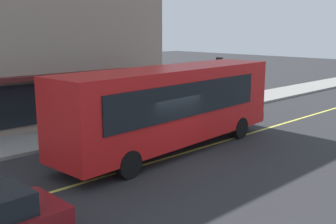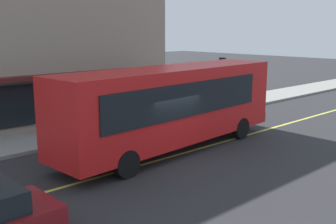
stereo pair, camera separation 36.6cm
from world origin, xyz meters
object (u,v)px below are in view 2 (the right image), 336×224
at_px(traffic_light, 223,71).
at_px(pedestrian_mid_block, 208,90).
at_px(pedestrian_by_curb, 82,110).
at_px(bus, 173,104).
at_px(pedestrian_waiting, 111,106).

relative_size(traffic_light, pedestrian_mid_block, 1.87).
bearing_deg(pedestrian_by_curb, bus, -77.57).
bearing_deg(pedestrian_waiting, traffic_light, -3.53).
height_order(bus, pedestrian_mid_block, bus).
relative_size(traffic_light, pedestrian_waiting, 1.77).
height_order(pedestrian_mid_block, pedestrian_waiting, pedestrian_waiting).
xyz_separation_m(traffic_light, pedestrian_mid_block, (0.09, 1.31, -1.36)).
bearing_deg(traffic_light, bus, -153.06).
distance_m(pedestrian_by_curb, pedestrian_waiting, 1.45).
xyz_separation_m(pedestrian_mid_block, pedestrian_waiting, (-8.11, -0.82, 0.07)).
relative_size(pedestrian_by_curb, pedestrian_waiting, 0.85).
relative_size(bus, traffic_light, 3.53).
xyz_separation_m(pedestrian_by_curb, pedestrian_waiting, (1.22, -0.77, 0.18)).
xyz_separation_m(bus, traffic_light, (8.06, 4.10, 0.55)).
bearing_deg(traffic_light, pedestrian_mid_block, 86.06).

